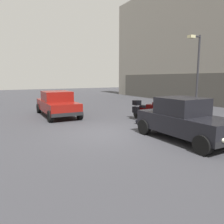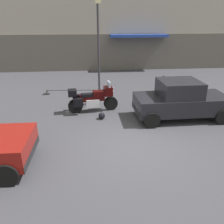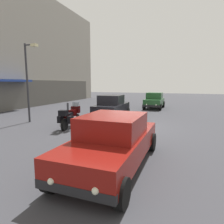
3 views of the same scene
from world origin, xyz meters
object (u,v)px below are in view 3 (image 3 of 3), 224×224
(car_hatchback_near, at_px, (112,107))
(car_compact_side, at_px, (154,101))
(streetlamp_curbside, at_px, (29,75))
(motorcycle, at_px, (71,117))
(car_sedan_far, at_px, (113,141))
(bollard_curbside, at_px, (68,108))
(helmet, at_px, (88,125))

(car_hatchback_near, distance_m, car_compact_side, 6.73)
(car_hatchback_near, bearing_deg, streetlamp_curbside, 125.50)
(motorcycle, relative_size, car_compact_side, 0.64)
(car_sedan_far, bearing_deg, motorcycle, -134.70)
(car_hatchback_near, relative_size, car_sedan_far, 0.85)
(streetlamp_curbside, distance_m, bollard_curbside, 4.47)
(motorcycle, bearing_deg, car_sedan_far, -142.97)
(helmet, bearing_deg, car_compact_side, -13.73)
(car_sedan_far, height_order, bollard_curbside, car_sedan_far)
(car_compact_side, height_order, streetlamp_curbside, streetlamp_curbside)
(helmet, bearing_deg, streetlamp_curbside, 88.67)
(helmet, height_order, streetlamp_curbside, streetlamp_curbside)
(car_compact_side, height_order, bollard_curbside, car_compact_side)
(motorcycle, distance_m, car_hatchback_near, 3.82)
(car_sedan_far, bearing_deg, bollard_curbside, -139.46)
(car_compact_side, bearing_deg, car_sedan_far, 4.15)
(helmet, distance_m, car_compact_side, 9.96)
(car_sedan_far, distance_m, bollard_curbside, 10.70)
(car_hatchback_near, bearing_deg, motorcycle, 162.09)
(car_hatchback_near, height_order, streetlamp_curbside, streetlamp_curbside)
(streetlamp_curbside, bearing_deg, motorcycle, -98.33)
(car_sedan_far, distance_m, car_compact_side, 14.09)
(car_hatchback_near, height_order, bollard_curbside, car_hatchback_near)
(bollard_curbside, bearing_deg, helmet, -135.47)
(car_sedan_far, height_order, car_compact_side, same)
(car_hatchback_near, height_order, car_sedan_far, car_hatchback_near)
(motorcycle, bearing_deg, car_compact_side, -25.36)
(streetlamp_curbside, relative_size, bollard_curbside, 5.22)
(car_sedan_far, relative_size, car_compact_side, 1.31)
(motorcycle, height_order, helmet, motorcycle)
(helmet, relative_size, car_hatchback_near, 0.07)
(motorcycle, height_order, bollard_curbside, motorcycle)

